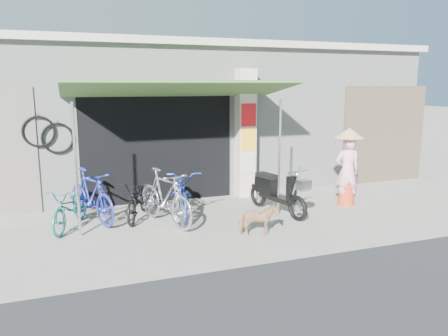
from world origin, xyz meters
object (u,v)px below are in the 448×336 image
object	(u,v)px
bike_blue	(91,196)
bike_silver	(165,197)
nun	(348,167)
street_dog	(258,220)
bike_black	(138,199)
bike_navy	(182,192)
bike_teal	(71,208)
moped	(276,192)

from	to	relation	value
bike_blue	bike_silver	distance (m)	1.47
bike_silver	nun	size ratio (longest dim) A/B	1.04
street_dog	nun	size ratio (longest dim) A/B	0.40
bike_black	bike_navy	distance (m)	0.89
bike_teal	moped	bearing A→B (deg)	17.41
bike_silver	street_dog	bearing A→B (deg)	-61.24
bike_blue	moped	size ratio (longest dim) A/B	0.99
street_dog	bike_silver	bearing A→B (deg)	64.06
bike_teal	nun	distance (m)	5.82
bike_teal	moped	distance (m)	4.05
bike_silver	street_dog	size ratio (longest dim) A/B	2.61
bike_black	nun	world-z (taller)	nun
bike_silver	bike_teal	bearing A→B (deg)	148.37
bike_black	bike_silver	xyz separation A→B (m)	(0.43, -0.53, 0.13)
bike_black	street_dog	size ratio (longest dim) A/B	2.27
bike_teal	bike_black	xyz separation A→B (m)	(1.28, 0.19, 0.01)
moped	nun	distance (m)	1.81
bike_silver	moped	size ratio (longest dim) A/B	1.03
bike_navy	street_dog	xyz separation A→B (m)	(0.95, -1.65, -0.21)
bike_blue	bike_silver	world-z (taller)	bike_silver
nun	moped	bearing A→B (deg)	12.24
bike_silver	moped	bearing A→B (deg)	-21.21
bike_blue	street_dog	size ratio (longest dim) A/B	2.53
bike_blue	bike_silver	xyz separation A→B (m)	(1.32, -0.65, 0.02)
bike_silver	bike_navy	xyz separation A→B (m)	(0.45, 0.44, -0.04)
bike_navy	bike_blue	bearing A→B (deg)	-177.47
bike_blue	bike_black	world-z (taller)	bike_blue
bike_teal	nun	bearing A→B (deg)	19.42
street_dog	bike_navy	bearing A→B (deg)	44.91
bike_blue	nun	size ratio (longest dim) A/B	1.00
bike_blue	street_dog	world-z (taller)	bike_blue
bike_black	moped	xyz separation A→B (m)	(2.75, -0.57, 0.05)
bike_blue	moped	world-z (taller)	bike_blue
bike_navy	bike_black	bearing A→B (deg)	-176.80
bike_blue	bike_navy	bearing A→B (deg)	-30.62
bike_blue	nun	world-z (taller)	nun
bike_teal	street_dog	size ratio (longest dim) A/B	2.22
bike_black	moped	distance (m)	2.81
bike_teal	street_dog	distance (m)	3.47
street_dog	nun	distance (m)	3.01
bike_black	nun	xyz separation A→B (m)	(4.52, -0.54, 0.45)
bike_blue	bike_black	size ratio (longest dim) A/B	1.11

